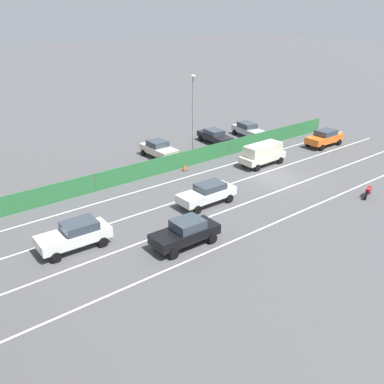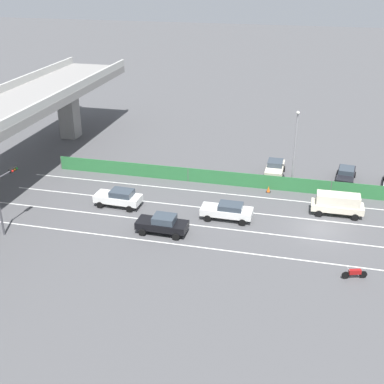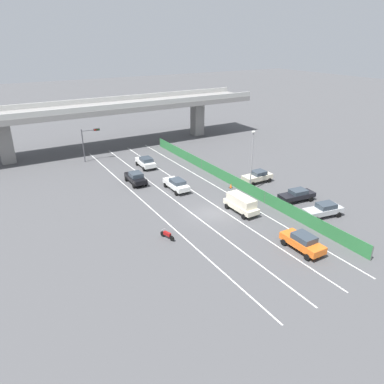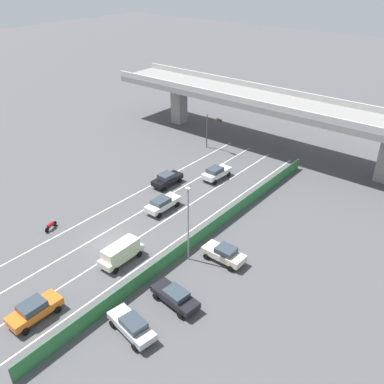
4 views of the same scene
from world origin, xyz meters
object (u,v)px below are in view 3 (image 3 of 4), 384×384
(car_sedan_white, at_px, (146,162))
(street_lamp, at_px, (252,156))
(car_sedan_black, at_px, (136,177))
(parked_sedan_cream, at_px, (258,176))
(motorcycle, at_px, (167,235))
(car_hatchback_white, at_px, (177,184))
(parked_sedan_dark, at_px, (297,195))
(traffic_cone, at_px, (231,186))
(car_taxi_orange, at_px, (303,242))
(parked_wagon_silver, at_px, (324,209))
(traffic_light, at_px, (89,139))
(car_van_cream, at_px, (241,203))

(car_sedan_white, xyz_separation_m, street_lamp, (8.13, -15.96, 3.99))
(car_sedan_black, bearing_deg, parked_sedan_cream, -28.95)
(parked_sedan_cream, bearing_deg, motorcycle, -157.53)
(car_hatchback_white, height_order, parked_sedan_dark, car_hatchback_white)
(parked_sedan_dark, distance_m, parked_sedan_cream, 7.56)
(car_sedan_black, distance_m, traffic_cone, 13.40)
(car_sedan_white, bearing_deg, traffic_cone, -64.32)
(parked_sedan_cream, relative_size, street_lamp, 0.53)
(car_taxi_orange, xyz_separation_m, street_lamp, (5.00, 14.24, 3.98))
(car_sedan_white, height_order, parked_sedan_dark, car_sedan_white)
(parked_wagon_silver, bearing_deg, motorcycle, 165.32)
(parked_wagon_silver, xyz_separation_m, traffic_light, (-17.26, 33.86, 2.96))
(motorcycle, bearing_deg, car_sedan_black, 78.72)
(car_hatchback_white, distance_m, car_taxi_orange, 19.84)
(car_hatchback_white, bearing_deg, parked_wagon_silver, -55.02)
(car_van_cream, bearing_deg, car_hatchback_white, 109.01)
(car_hatchback_white, xyz_separation_m, parked_sedan_cream, (11.32, -3.31, 0.02))
(traffic_light, bearing_deg, car_taxi_orange, -75.61)
(car_hatchback_white, relative_size, traffic_light, 0.86)
(traffic_light, height_order, street_lamp, street_lamp)
(car_hatchback_white, relative_size, street_lamp, 0.57)
(motorcycle, bearing_deg, parked_sedan_cream, 22.47)
(car_hatchback_white, xyz_separation_m, motorcycle, (-6.99, -10.89, -0.45))
(car_hatchback_white, xyz_separation_m, parked_sedan_dark, (11.41, -10.87, -0.04))
(motorcycle, bearing_deg, car_taxi_orange, -39.97)
(car_sedan_white, bearing_deg, street_lamp, -63.00)
(car_sedan_black, relative_size, car_sedan_white, 0.99)
(car_van_cream, distance_m, car_sedan_white, 20.68)
(parked_wagon_silver, bearing_deg, traffic_light, 117.01)
(car_hatchback_white, distance_m, parked_sedan_cream, 11.79)
(car_sedan_black, relative_size, car_hatchback_white, 0.95)
(car_taxi_orange, xyz_separation_m, motorcycle, (-10.34, 8.66, -0.50))
(car_sedan_black, height_order, car_sedan_white, car_sedan_white)
(car_sedan_black, bearing_deg, parked_sedan_dark, -46.29)
(car_hatchback_white, xyz_separation_m, car_sedan_white, (0.22, 10.64, 0.04))
(car_van_cream, bearing_deg, traffic_cone, 62.82)
(car_sedan_black, xyz_separation_m, parked_sedan_dark, (15.22, -15.92, -0.06))
(traffic_light, relative_size, traffic_cone, 8.17)
(car_sedan_black, xyz_separation_m, car_taxi_orange, (7.16, -24.60, 0.03))
(parked_sedan_dark, bearing_deg, car_sedan_white, 117.50)
(car_hatchback_white, bearing_deg, car_sedan_black, 127.00)
(car_taxi_orange, bearing_deg, car_sedan_white, 95.93)
(car_van_cream, relative_size, traffic_cone, 7.11)
(car_sedan_black, relative_size, parked_sedan_dark, 0.93)
(car_van_cream, height_order, car_taxi_orange, car_van_cream)
(motorcycle, bearing_deg, street_lamp, 19.97)
(traffic_cone, bearing_deg, parked_wagon_silver, -71.91)
(car_hatchback_white, relative_size, motorcycle, 2.49)
(traffic_cone, bearing_deg, car_hatchback_white, 155.62)
(motorcycle, bearing_deg, car_hatchback_white, 57.30)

